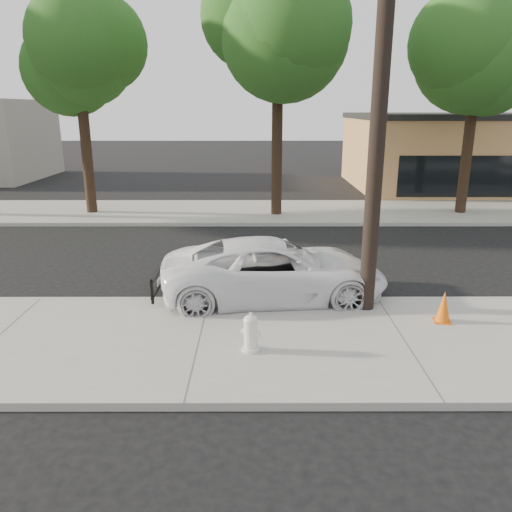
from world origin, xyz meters
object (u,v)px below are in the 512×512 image
Objects in this scene: utility_pole at (380,97)px; police_cruiser at (275,270)px; traffic_cone at (444,307)px; fire_hydrant at (251,334)px.

police_cruiser is (-2.04, 0.90, -3.95)m from utility_pole.
police_cruiser is 3.88m from traffic_cone.
utility_pole is at bearing 152.25° from traffic_cone.
traffic_cone is (4.04, 1.30, -0.01)m from fire_hydrant.
utility_pole reaches higher than police_cruiser.
utility_pole is 12.82× the size of fire_hydrant.
fire_hydrant is at bearing -162.16° from traffic_cone.
utility_pole is at bearing -119.53° from police_cruiser.
utility_pole is at bearing 59.75° from fire_hydrant.
utility_pole is 4.53m from traffic_cone.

